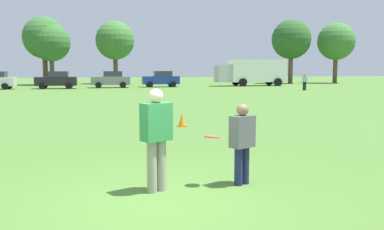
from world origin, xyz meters
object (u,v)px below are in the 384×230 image
object	(u,v)px
player_thrower	(156,134)
frisbee	(212,137)
parked_car_center	(57,80)
player_defender	(242,140)
traffic_cone	(182,120)
parked_car_mid_right	(111,79)
parked_car_near_right	(161,79)
bystander_field_marshal	(305,81)
box_truck	(252,71)

from	to	relation	value
player_thrower	frisbee	size ratio (longest dim) A/B	6.52
parked_car_center	player_defender	bearing A→B (deg)	-81.24
frisbee	traffic_cone	world-z (taller)	frisbee
parked_car_mid_right	frisbee	bearing A→B (deg)	-90.29
parked_car_near_right	bystander_field_marshal	world-z (taller)	parked_car_near_right
parked_car_near_right	player_thrower	bearing A→B (deg)	-99.67
player_thrower	player_defender	xyz separation A→B (m)	(1.58, 0.06, -0.17)
traffic_cone	parked_car_center	size ratio (longest dim) A/B	0.11
frisbee	bystander_field_marshal	bearing A→B (deg)	58.49
traffic_cone	bystander_field_marshal	bearing A→B (deg)	52.17
parked_car_mid_right	bystander_field_marshal	size ratio (longest dim) A/B	2.63
traffic_cone	box_truck	distance (m)	36.69
parked_car_center	parked_car_mid_right	size ratio (longest dim) A/B	1.00
frisbee	traffic_cone	xyz separation A→B (m)	(1.15, 7.70, -0.66)
player_thrower	parked_car_center	world-z (taller)	parked_car_center
parked_car_center	box_truck	world-z (taller)	box_truck
box_truck	frisbee	bearing A→B (deg)	-112.82
player_defender	frisbee	distance (m)	0.57
frisbee	box_truck	size ratio (longest dim) A/B	0.03
player_thrower	frisbee	distance (m)	1.03
traffic_cone	player_thrower	bearing A→B (deg)	-105.46
traffic_cone	parked_car_near_right	bearing A→B (deg)	81.75
player_defender	parked_car_near_right	xyz separation A→B (m)	(5.33, 40.46, 0.09)
parked_car_center	box_truck	xyz separation A→B (m)	(22.57, 1.78, 0.83)
player_defender	frisbee	size ratio (longest dim) A/B	5.44
bystander_field_marshal	box_truck	bearing A→B (deg)	95.01
player_defender	traffic_cone	bearing A→B (deg)	85.69
traffic_cone	box_truck	xyz separation A→B (m)	(15.98, 33.00, 1.52)
player_defender	parked_car_near_right	world-z (taller)	parked_car_near_right
parked_car_mid_right	bystander_field_marshal	xyz separation A→B (m)	(17.90, -10.30, -0.01)
player_thrower	parked_car_mid_right	size ratio (longest dim) A/B	0.42
player_thrower	parked_car_mid_right	xyz separation A→B (m)	(1.22, 39.96, -0.08)
parked_car_center	parked_car_near_right	distance (m)	11.43
player_thrower	parked_car_mid_right	world-z (taller)	parked_car_mid_right
player_defender	bystander_field_marshal	xyz separation A→B (m)	(17.54, 29.60, 0.08)
parked_car_center	parked_car_near_right	xyz separation A→B (m)	(11.33, 1.48, 0.00)
frisbee	bystander_field_marshal	xyz separation A→B (m)	(18.10, 29.53, 0.02)
frisbee	bystander_field_marshal	distance (m)	34.64
traffic_cone	parked_car_center	distance (m)	31.91
traffic_cone	parked_car_mid_right	world-z (taller)	parked_car_mid_right
player_thrower	parked_car_center	xyz separation A→B (m)	(-4.43, 39.04, -0.08)
parked_car_mid_right	bystander_field_marshal	distance (m)	20.65
parked_car_mid_right	parked_car_near_right	world-z (taller)	same
traffic_cone	box_truck	size ratio (longest dim) A/B	0.06
player_defender	box_truck	world-z (taller)	box_truck
bystander_field_marshal	parked_car_near_right	bearing A→B (deg)	138.36
player_thrower	frisbee	world-z (taller)	player_thrower
parked_car_mid_right	parked_car_near_right	xyz separation A→B (m)	(5.68, 0.56, 0.00)
player_defender	parked_car_mid_right	xyz separation A→B (m)	(-0.36, 39.90, 0.09)
player_thrower	box_truck	world-z (taller)	box_truck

